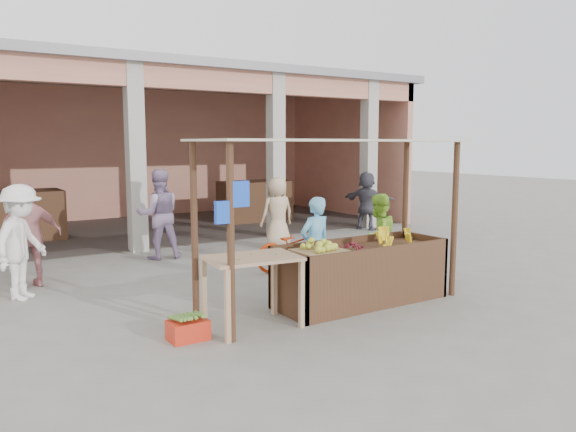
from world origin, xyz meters
TOP-DOWN VIEW (x-y plane):
  - ground at (0.00, 0.00)m, footprint 60.00×60.00m
  - market_building at (0.05, 8.93)m, footprint 14.40×6.40m
  - fruit_stall at (0.50, 0.00)m, footprint 2.60×0.95m
  - stall_awning at (-0.01, 0.06)m, footprint 4.09×1.35m
  - banana_heap at (1.22, 0.02)m, footprint 1.00×0.55m
  - melon_tray at (-0.24, 0.02)m, footprint 0.68×0.59m
  - berry_heap at (0.28, -0.05)m, footprint 0.47×0.39m
  - side_table at (-1.40, -0.14)m, footprint 1.22×0.88m
  - papaya_pile at (-1.40, -0.14)m, footprint 0.69×0.39m
  - red_crate at (-2.26, -0.11)m, footprint 0.46×0.33m
  - plantain_bundle at (-2.26, -0.11)m, footprint 0.36×0.25m
  - produce_sacks at (2.48, 5.20)m, footprint 0.71×0.44m
  - vendor_blue at (0.21, 0.75)m, footprint 0.65×0.50m
  - vendor_green at (1.59, 0.85)m, footprint 0.85×0.65m
  - motorcycle at (0.89, 2.29)m, footprint 0.71×1.75m
  - shopper_a at (-3.64, 2.90)m, footprint 1.22×1.31m
  - shopper_b at (-3.43, 3.59)m, footprint 1.12×0.68m
  - shopper_c at (1.73, 4.33)m, footprint 0.87×0.59m
  - shopper_d at (5.19, 5.34)m, footprint 1.16×1.66m
  - shopper_f at (-0.88, 4.66)m, footprint 1.05×0.71m

SIDE VIEW (x-z plane):
  - ground at x=0.00m, z-range 0.00..0.00m
  - red_crate at x=-2.26m, z-range 0.00..0.24m
  - produce_sacks at x=2.48m, z-range 0.00..0.54m
  - plantain_bundle at x=-2.26m, z-range 0.24..0.31m
  - fruit_stall at x=0.50m, z-range 0.00..0.80m
  - motorcycle at x=0.89m, z-range 0.00..0.90m
  - side_table at x=-1.40m, z-range 0.32..1.24m
  - vendor_green at x=1.59m, z-range 0.00..1.57m
  - vendor_blue at x=0.21m, z-range 0.00..1.62m
  - shopper_d at x=5.19m, z-range 0.00..1.66m
  - berry_heap at x=0.28m, z-range 0.80..0.95m
  - shopper_c at x=1.73m, z-range 0.00..1.76m
  - melon_tray at x=-0.24m, z-range 0.79..0.98m
  - banana_heap at x=1.22m, z-range 0.80..0.98m
  - shopper_b at x=-3.43m, z-range 0.00..1.81m
  - shopper_a at x=-3.64m, z-range 0.00..1.87m
  - shopper_f at x=-0.88m, z-range 0.00..1.98m
  - papaya_pile at x=-1.40m, z-range 0.92..1.12m
  - stall_awning at x=-0.01m, z-range 0.78..3.17m
  - market_building at x=0.05m, z-range 0.60..4.80m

